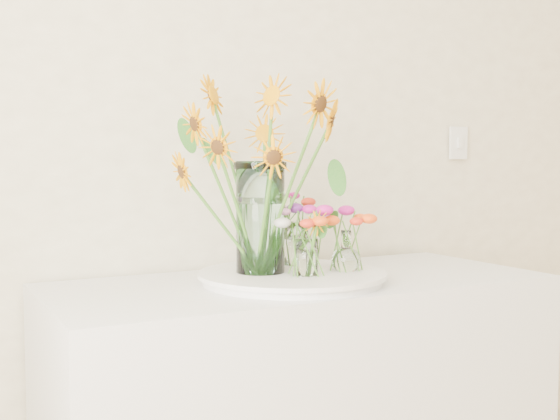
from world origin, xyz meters
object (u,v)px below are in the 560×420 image
object	(u,v)px
tray	(292,278)
small_vase_a	(307,258)
small_vase_c	(296,244)
mason_jar	(260,218)
small_vase_b	(346,251)

from	to	relation	value
tray	small_vase_a	bearing A→B (deg)	-84.53
small_vase_a	small_vase_c	distance (m)	0.19
tray	mason_jar	distance (m)	0.19
small_vase_a	small_vase_b	bearing A→B (deg)	6.38
mason_jar	small_vase_b	size ratio (longest dim) A/B	2.61
small_vase_b	small_vase_c	size ratio (longest dim) A/B	0.91
mason_jar	small_vase_c	bearing A→B (deg)	26.79
tray	small_vase_a	xyz separation A→B (m)	(0.01, -0.07, 0.06)
small_vase_a	mason_jar	bearing A→B (deg)	129.92
small_vase_b	mason_jar	bearing A→B (deg)	158.19
tray	mason_jar	bearing A→B (deg)	156.08
mason_jar	small_vase_a	size ratio (longest dim) A/B	3.00
tray	mason_jar	world-z (taller)	mason_jar
tray	small_vase_c	bearing A→B (deg)	56.76
small_vase_c	small_vase_b	bearing A→B (deg)	-68.20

